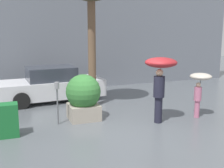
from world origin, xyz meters
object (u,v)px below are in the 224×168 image
(parking_meter, at_px, (57,94))
(person_child, at_px, (200,83))
(planter_box, at_px, (83,96))
(person_adult, at_px, (160,72))
(newspaper_box, at_px, (9,120))
(parked_car_near, at_px, (51,85))

(parking_meter, bearing_deg, person_child, -11.43)
(person_child, distance_m, parking_meter, 4.54)
(planter_box, relative_size, person_adult, 0.72)
(planter_box, bearing_deg, newspaper_box, -161.92)
(newspaper_box, bearing_deg, parking_meter, 20.81)
(planter_box, bearing_deg, person_child, -17.11)
(newspaper_box, bearing_deg, person_adult, -4.22)
(parked_car_near, xyz_separation_m, newspaper_box, (-1.69, -3.64, -0.18))
(planter_box, xyz_separation_m, newspaper_box, (-2.26, -0.74, -0.30))
(parking_meter, distance_m, newspaper_box, 1.57)
(newspaper_box, bearing_deg, person_child, -3.59)
(person_adult, relative_size, person_child, 1.38)
(planter_box, relative_size, parking_meter, 1.12)
(planter_box, height_order, parked_car_near, planter_box)
(parked_car_near, bearing_deg, newspaper_box, 151.64)
(parked_car_near, distance_m, parking_meter, 3.13)
(planter_box, distance_m, person_child, 3.77)
(person_adult, height_order, newspaper_box, person_adult)
(parked_car_near, bearing_deg, planter_box, -172.36)
(planter_box, distance_m, newspaper_box, 2.39)
(person_adult, xyz_separation_m, parked_car_near, (-2.70, 3.96, -0.94))
(parked_car_near, distance_m, newspaper_box, 4.01)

